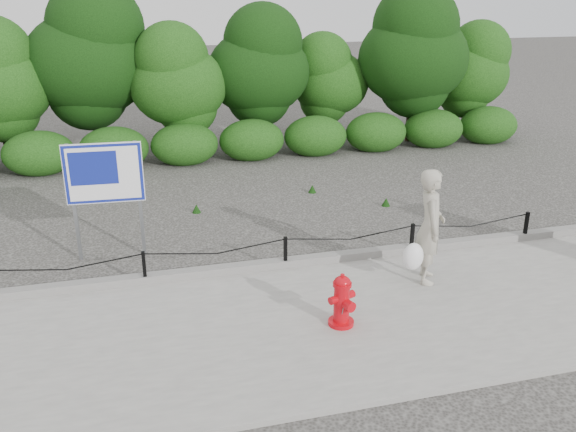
{
  "coord_description": "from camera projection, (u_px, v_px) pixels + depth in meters",
  "views": [
    {
      "loc": [
        -2.55,
        -9.74,
        4.91
      ],
      "look_at": [
        0.1,
        0.2,
        1.0
      ],
      "focal_mm": 38.0,
      "sensor_mm": 36.0,
      "label": 1
    }
  ],
  "objects": [
    {
      "name": "curb",
      "position": [
        285.0,
        263.0,
        11.15
      ],
      "size": [
        14.0,
        0.22,
        0.14
      ],
      "primitive_type": "cube",
      "color": "slate",
      "rests_on": "sidewalk"
    },
    {
      "name": "treeline",
      "position": [
        210.0,
        66.0,
        18.31
      ],
      "size": [
        20.22,
        3.96,
        4.99
      ],
      "color": "black",
      "rests_on": "ground"
    },
    {
      "name": "sidewalk",
      "position": [
        318.0,
        324.0,
        9.33
      ],
      "size": [
        14.0,
        4.0,
        0.08
      ],
      "primitive_type": "cube",
      "color": "gray",
      "rests_on": "ground"
    },
    {
      "name": "chain_barrier",
      "position": [
        285.0,
        248.0,
        10.99
      ],
      "size": [
        10.06,
        0.06,
        0.6
      ],
      "color": "black",
      "rests_on": "sidewalk"
    },
    {
      "name": "advertising_sign",
      "position": [
        104.0,
        178.0,
        11.15
      ],
      "size": [
        1.41,
        0.19,
        2.26
      ],
      "rotation": [
        0.0,
        0.0,
        -0.06
      ],
      "color": "slate",
      "rests_on": "ground"
    },
    {
      "name": "pedestrian",
      "position": [
        429.0,
        228.0,
        10.31
      ],
      "size": [
        0.89,
        0.86,
        2.01
      ],
      "rotation": [
        0.0,
        0.0,
        1.2
      ],
      "color": "#A6A08E",
      "rests_on": "sidewalk"
    },
    {
      "name": "ground",
      "position": [
        285.0,
        271.0,
        11.16
      ],
      "size": [
        90.0,
        90.0,
        0.0
      ],
      "primitive_type": "plane",
      "color": "#2D2B28",
      "rests_on": "ground"
    },
    {
      "name": "fire_hydrant",
      "position": [
        342.0,
        301.0,
        9.11
      ],
      "size": [
        0.5,
        0.51,
        0.84
      ],
      "rotation": [
        0.0,
        0.0,
        0.33
      ],
      "color": "red",
      "rests_on": "sidewalk"
    }
  ]
}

